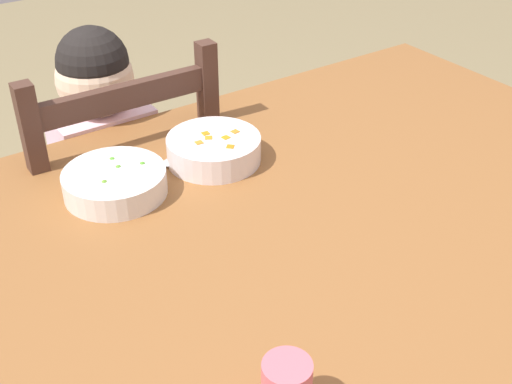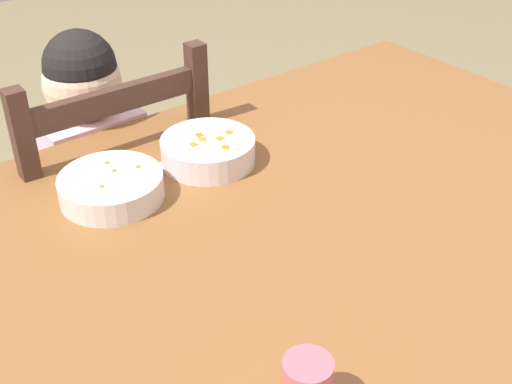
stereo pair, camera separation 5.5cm
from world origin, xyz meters
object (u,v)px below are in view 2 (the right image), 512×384
(bowl_of_peas, at_px, (111,186))
(spoon, at_px, (174,161))
(dining_chair, at_px, (109,231))
(child_figure, at_px, (100,169))
(dining_table, at_px, (315,264))
(bowl_of_carrots, at_px, (208,150))

(bowl_of_peas, bearing_deg, spoon, 13.69)
(spoon, bearing_deg, dining_chair, 100.96)
(child_figure, distance_m, spoon, 0.29)
(dining_table, height_order, bowl_of_peas, bowl_of_peas)
(dining_chair, relative_size, child_figure, 0.98)
(bowl_of_peas, bearing_deg, dining_chair, 70.74)
(spoon, bearing_deg, dining_table, -76.12)
(child_figure, bearing_deg, dining_chair, 102.53)
(dining_table, relative_size, bowl_of_peas, 8.02)
(dining_table, distance_m, bowl_of_carrots, 0.31)
(dining_table, relative_size, spoon, 10.89)
(bowl_of_peas, distance_m, bowl_of_carrots, 0.21)
(child_figure, distance_m, bowl_of_carrots, 0.34)
(child_figure, xyz_separation_m, spoon, (0.05, -0.26, 0.12))
(dining_chair, distance_m, child_figure, 0.18)
(bowl_of_peas, bearing_deg, bowl_of_carrots, -0.02)
(dining_chair, height_order, bowl_of_carrots, dining_chair)
(bowl_of_carrots, bearing_deg, dining_chair, 109.60)
(child_figure, relative_size, bowl_of_peas, 4.99)
(bowl_of_peas, xyz_separation_m, bowl_of_carrots, (0.21, -0.00, 0.00))
(spoon, bearing_deg, bowl_of_peas, -166.31)
(child_figure, xyz_separation_m, bowl_of_peas, (-0.10, -0.29, 0.14))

